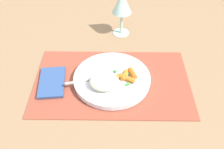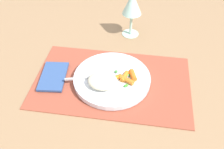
# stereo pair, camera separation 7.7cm
# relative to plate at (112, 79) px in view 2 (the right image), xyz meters

# --- Properties ---
(ground_plane) EXTENTS (2.40, 2.40, 0.00)m
(ground_plane) POSITION_rel_plate_xyz_m (0.00, 0.00, -0.01)
(ground_plane) COLOR #997551
(placemat) EXTENTS (0.50, 0.30, 0.01)m
(placemat) POSITION_rel_plate_xyz_m (0.00, 0.00, -0.01)
(placemat) COLOR #9E4733
(placemat) RESTS_ON ground_plane
(plate) EXTENTS (0.25, 0.25, 0.02)m
(plate) POSITION_rel_plate_xyz_m (0.00, 0.00, 0.00)
(plate) COLOR white
(plate) RESTS_ON placemat
(rice_mound) EXTENTS (0.09, 0.08, 0.03)m
(rice_mound) POSITION_rel_plate_xyz_m (-0.02, -0.04, 0.02)
(rice_mound) COLOR beige
(rice_mound) RESTS_ON plate
(carrot_portion) EXTENTS (0.10, 0.06, 0.02)m
(carrot_portion) POSITION_rel_plate_xyz_m (0.04, -0.01, 0.02)
(carrot_portion) COLOR orange
(carrot_portion) RESTS_ON plate
(pea_scatter) EXTENTS (0.05, 0.08, 0.01)m
(pea_scatter) POSITION_rel_plate_xyz_m (0.04, 0.00, 0.01)
(pea_scatter) COLOR green
(pea_scatter) RESTS_ON plate
(fork) EXTENTS (0.20, 0.06, 0.01)m
(fork) POSITION_rel_plate_xyz_m (-0.03, -0.01, 0.01)
(fork) COLOR #B9B9B9
(fork) RESTS_ON plate
(wine_glass) EXTENTS (0.07, 0.07, 0.18)m
(wine_glass) POSITION_rel_plate_xyz_m (0.03, 0.28, 0.11)
(wine_glass) COLOR #B2E0CC
(wine_glass) RESTS_ON ground_plane
(napkin) EXTENTS (0.09, 0.14, 0.01)m
(napkin) POSITION_rel_plate_xyz_m (-0.19, -0.01, -0.00)
(napkin) COLOR #33518C
(napkin) RESTS_ON placemat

